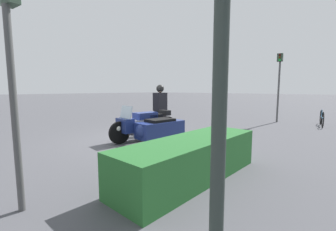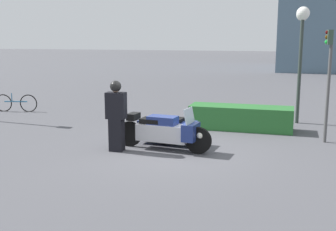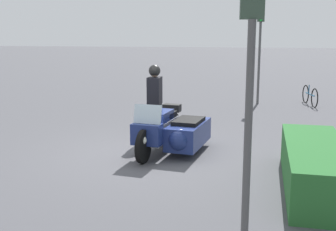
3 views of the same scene
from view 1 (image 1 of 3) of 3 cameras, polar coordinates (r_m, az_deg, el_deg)
The scene contains 7 objects.
ground_plane at distance 7.63m, azimuth -7.45°, elevation -6.12°, with size 160.00×160.00×0.00m, color #4C4C51.
police_motorcycle at distance 7.33m, azimuth -4.38°, elevation -2.80°, with size 2.67×1.46×1.17m.
officer_rider at distance 8.63m, azimuth -2.00°, elevation 2.01°, with size 0.52×0.34×1.86m.
hedge_bush_curbside at distance 4.33m, azimuth 5.83°, elevation -10.90°, with size 3.29×1.00×0.76m, color #28662D.
traffic_light_near at distance 3.64m, azimuth -34.71°, elevation 11.91°, with size 0.22×0.28×3.15m.
traffic_light_far at distance 12.75m, azimuth 26.37°, elevation 8.62°, with size 0.23×0.27×3.45m.
bicycle_parked at distance 12.58m, azimuth 34.47°, elevation -0.61°, with size 1.72×0.41×0.76m.
Camera 1 is at (4.79, 5.70, 1.69)m, focal length 24.00 mm.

